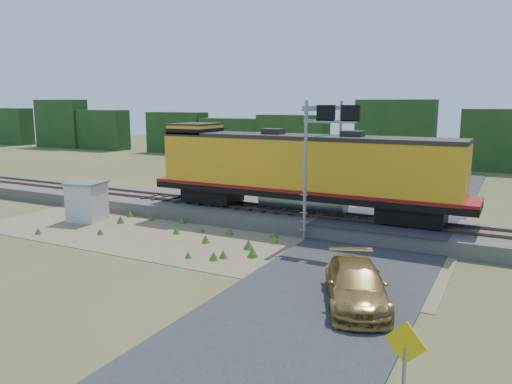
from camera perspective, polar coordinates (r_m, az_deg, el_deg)
The scene contains 12 objects.
ground at distance 25.33m, azimuth -4.52°, elevation -6.29°, with size 140.00×140.00×0.00m, color #475123.
ballast at distance 30.31m, azimuth 1.52°, elevation -2.74°, with size 70.00×5.00×0.80m, color slate.
rails at distance 30.20m, azimuth 1.52°, elevation -1.85°, with size 70.00×1.54×0.16m.
dirt_shoulder at distance 26.80m, azimuth -7.59°, elevation -5.39°, with size 26.00×8.00×0.03m, color #8C7754.
road at distance 23.20m, azimuth 11.43°, elevation -7.79°, with size 7.00×66.00×0.86m.
tree_line_north at distance 60.09m, azimuth 15.20°, elevation 5.89°, with size 130.00×3.00×6.50m.
weed_clumps at distance 27.37m, azimuth -10.65°, elevation -5.18°, with size 15.00×6.20×0.56m, color #396F1F, non-canonical shape.
locomotive at distance 29.01m, azimuth 4.88°, elevation 2.65°, with size 19.09×2.91×4.93m.
shed at distance 32.22m, azimuth -18.75°, elevation -1.01°, with size 2.42×2.42×2.42m.
signal_gantry at distance 27.49m, azimuth 8.13°, elevation 6.50°, with size 2.89×6.20×7.29m.
road_sign at distance 11.45m, azimuth 16.60°, elevation -18.60°, with size 0.93×0.27×2.73m.
car at distance 18.46m, azimuth 11.38°, elevation -10.41°, with size 2.06×5.07×1.47m, color olive.
Camera 1 is at (13.02, -20.52, 7.15)m, focal length 35.00 mm.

